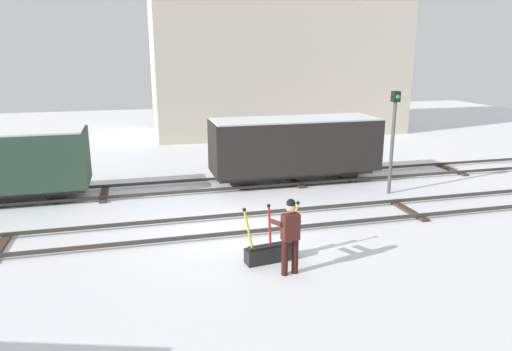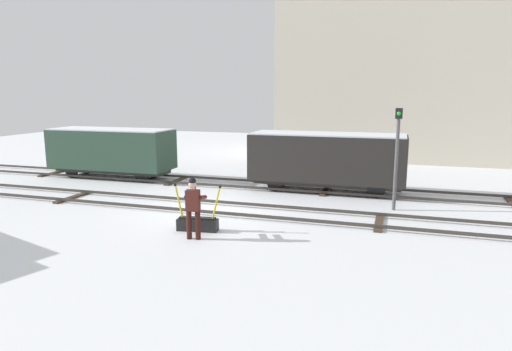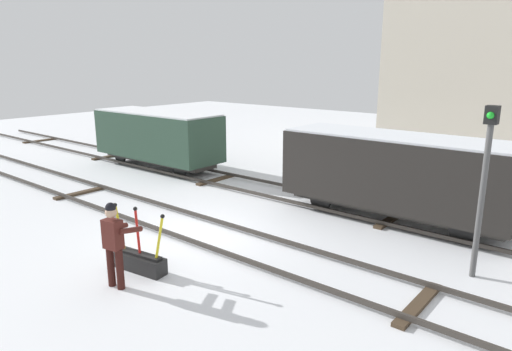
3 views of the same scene
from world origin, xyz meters
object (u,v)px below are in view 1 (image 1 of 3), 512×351
at_px(switch_lever_frame, 270,251).
at_px(freight_car_far_end, 295,146).
at_px(rail_worker, 290,232).
at_px(signal_post, 393,132).

xyz_separation_m(switch_lever_frame, freight_car_far_end, (2.88, 6.61, 1.17)).
bearing_deg(rail_worker, switch_lever_frame, 99.09).
height_order(switch_lever_frame, signal_post, signal_post).
bearing_deg(freight_car_far_end, switch_lever_frame, -113.30).
xyz_separation_m(rail_worker, signal_post, (5.42, 5.05, 1.22)).
bearing_deg(rail_worker, signal_post, 34.91).
distance_m(rail_worker, freight_car_far_end, 7.82).
distance_m(rail_worker, signal_post, 7.50).
distance_m(signal_post, freight_car_far_end, 3.69).
relative_size(switch_lever_frame, freight_car_far_end, 0.23).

